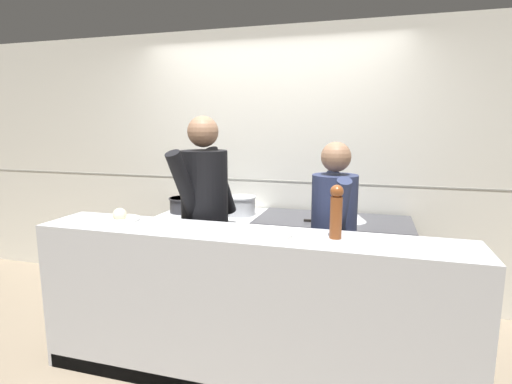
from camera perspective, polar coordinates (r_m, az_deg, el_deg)
ground_plane at (r=3.13m, az=-4.80°, el=-23.17°), size 14.00×14.00×0.00m
wall_back_tiled at (r=3.93m, az=2.00°, el=3.86°), size 8.00×0.06×2.60m
oven_range at (r=3.89m, az=-6.19°, el=-9.30°), size 0.90×0.71×0.87m
prep_counter at (r=3.63m, az=10.75°, el=-10.77°), size 1.31×0.65×0.89m
pass_counter at (r=2.69m, az=-1.77°, el=-16.54°), size 2.78×0.45×1.03m
stock_pot at (r=3.84m, az=-10.29°, el=-1.74°), size 0.27×0.27×0.14m
sauce_pot at (r=3.76m, az=-6.81°, el=-1.40°), size 0.27×0.27×0.20m
braising_pot at (r=3.67m, az=-2.21°, el=-1.87°), size 0.28×0.28×0.17m
mixing_bowl_steel at (r=3.46m, az=13.28°, el=-3.18°), size 0.28×0.28×0.11m
chefs_knife at (r=3.38m, az=9.48°, el=-4.22°), size 0.38×0.05×0.02m
plated_dish_main at (r=2.95m, az=-18.86°, el=-3.49°), size 0.27×0.27×0.10m
plated_dish_appetiser at (r=2.63m, az=-9.16°, el=-4.99°), size 0.23×0.23×0.02m
plated_dish_dessert at (r=2.42m, az=2.62°, el=-6.13°), size 0.22×0.22×0.02m
pepper_mill at (r=2.39m, az=11.39°, el=-2.61°), size 0.08×0.08×0.32m
chef_head_cook at (r=3.10m, az=-7.31°, el=-3.82°), size 0.44×0.77×1.76m
chef_sous at (r=2.93m, az=10.97°, el=-6.75°), size 0.40×0.69×1.58m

